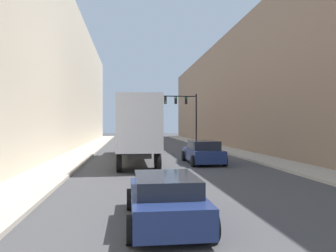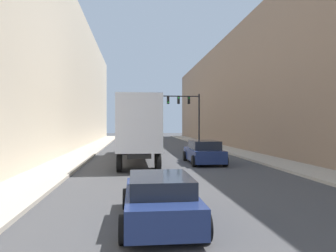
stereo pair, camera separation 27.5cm
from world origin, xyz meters
name	(u,v)px [view 1 (the left image)]	position (x,y,z in m)	size (l,w,h in m)	color
sidewalk_right	(228,150)	(6.96, 30.00, 0.07)	(2.47, 80.00, 0.15)	#B2A899
sidewalk_left	(84,152)	(-6.96, 30.00, 0.07)	(2.47, 80.00, 0.15)	#B2A899
building_right	(269,86)	(11.20, 30.00, 6.48)	(6.00, 80.00, 12.96)	#846B56
building_left	(36,70)	(-11.20, 30.00, 7.65)	(6.00, 80.00, 15.31)	beige
semi_truck	(136,128)	(-2.27, 22.56, 2.37)	(2.47, 14.41, 4.27)	silver
sedan_car	(165,199)	(-1.90, 7.34, 0.63)	(2.02, 4.23, 1.28)	navy
suv_car	(203,152)	(2.11, 20.22, 0.74)	(2.21, 4.73, 1.54)	navy
traffic_signal_gantry	(185,109)	(4.22, 38.68, 4.54)	(5.26, 0.35, 6.41)	black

